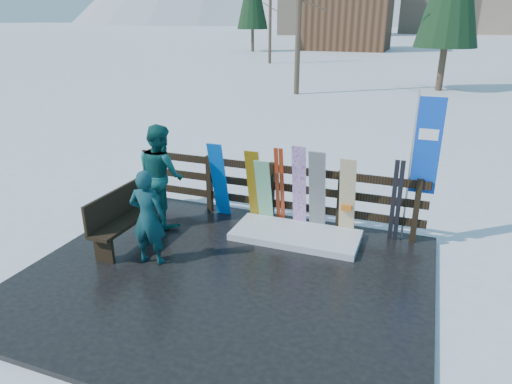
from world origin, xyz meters
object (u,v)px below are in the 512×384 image
at_px(person_front, 148,218).
at_px(rental_flag, 423,152).
at_px(snowboard_5, 347,198).
at_px(person_back, 161,175).
at_px(snowboard_4, 317,192).
at_px(snowboard_1, 264,192).
at_px(snowboard_0, 219,180).
at_px(snowboard_2, 254,187).
at_px(bench, 121,217).
at_px(snowboard_3, 299,188).

bearing_deg(person_front, rental_flag, -157.89).
distance_m(rental_flag, person_front, 4.54).
height_order(snowboard_5, person_front, person_front).
bearing_deg(person_back, snowboard_4, -136.02).
distance_m(snowboard_1, snowboard_5, 1.53).
height_order(snowboard_0, rental_flag, rental_flag).
height_order(snowboard_4, snowboard_5, snowboard_4).
bearing_deg(snowboard_4, snowboard_2, 180.00).
distance_m(snowboard_2, person_back, 1.73).
bearing_deg(person_back, snowboard_5, -137.90).
bearing_deg(snowboard_2, snowboard_4, 0.00).
bearing_deg(snowboard_1, snowboard_4, -0.00).
xyz_separation_m(snowboard_1, snowboard_2, (-0.19, -0.00, 0.08)).
relative_size(bench, rental_flag, 0.58).
height_order(snowboard_1, snowboard_2, snowboard_2).
xyz_separation_m(snowboard_4, person_back, (-2.80, -0.60, 0.17)).
relative_size(snowboard_0, person_front, 1.01).
distance_m(snowboard_2, snowboard_3, 0.86).
height_order(snowboard_1, rental_flag, rental_flag).
height_order(snowboard_2, snowboard_5, snowboard_5).
relative_size(snowboard_4, person_back, 0.83).
bearing_deg(snowboard_4, snowboard_1, 180.00).
bearing_deg(snowboard_4, rental_flag, 9.25).
xyz_separation_m(snowboard_2, snowboard_4, (1.19, 0.00, 0.05)).
height_order(rental_flag, person_back, rental_flag).
xyz_separation_m(snowboard_5, rental_flag, (1.13, 0.27, 0.86)).
bearing_deg(snowboard_2, person_front, -116.53).
distance_m(snowboard_0, person_back, 1.09).
xyz_separation_m(snowboard_5, person_front, (-2.72, -2.00, 0.03)).
relative_size(snowboard_1, snowboard_4, 0.84).
bearing_deg(snowboard_5, snowboard_4, -180.00).
xyz_separation_m(snowboard_4, snowboard_5, (0.53, 0.00, -0.03)).
distance_m(snowboard_0, snowboard_5, 2.44).
bearing_deg(person_front, snowboard_0, -106.39).
bearing_deg(snowboard_0, person_front, -97.93).
xyz_separation_m(snowboard_2, snowboard_5, (1.72, 0.00, 0.02)).
relative_size(snowboard_4, snowboard_5, 1.04).
distance_m(snowboard_0, snowboard_4, 1.91).
distance_m(snowboard_0, snowboard_1, 0.92).
distance_m(bench, snowboard_0, 1.97).
xyz_separation_m(rental_flag, person_back, (-4.46, -0.87, -0.66)).
relative_size(bench, snowboard_1, 1.13).
xyz_separation_m(snowboard_0, snowboard_3, (1.58, -0.00, 0.05)).
distance_m(snowboard_3, person_front, 2.73).
xyz_separation_m(snowboard_2, snowboard_3, (0.86, 0.00, 0.08)).
distance_m(bench, rental_flag, 5.12).
distance_m(bench, person_front, 0.89).
xyz_separation_m(snowboard_0, snowboard_1, (0.91, -0.00, -0.12)).
xyz_separation_m(bench, snowboard_3, (2.63, 1.65, 0.29)).
bearing_deg(snowboard_0, snowboard_5, -0.00).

